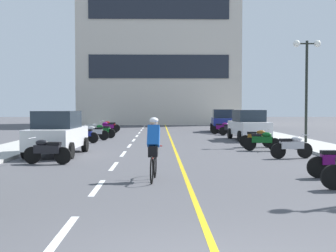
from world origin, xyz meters
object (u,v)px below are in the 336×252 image
Objects in this scene: motorcycle_8 at (95,132)px; motorcycle_3 at (47,151)px; motorcycle_7 at (84,134)px; motorcycle_6 at (257,138)px; motorcycle_5 at (262,141)px; motorcycle_12 at (107,127)px; parked_car_near at (58,133)px; motorcycle_9 at (102,131)px; street_lamp_mid at (307,68)px; motorcycle_13 at (110,126)px; motorcycle_11 at (222,128)px; parked_car_far at (223,121)px; cyclist_rider at (153,147)px; motorcycle_10 at (231,129)px; parked_car_mid at (249,125)px; motorcycle_4 at (292,146)px.

motorcycle_3 is at bearing -90.10° from motorcycle_8.
motorcycle_7 is 2.04m from motorcycle_8.
motorcycle_6 is at bearing 36.06° from motorcycle_3.
motorcycle_3 is 1.01× the size of motorcycle_7.
motorcycle_12 is (-8.60, 14.28, 0.00)m from motorcycle_5.
parked_car_near is 2.53× the size of motorcycle_9.
motorcycle_13 is at bearing 132.50° from street_lamp_mid.
parked_car_near reaches higher than motorcycle_11.
parked_car_far is (9.39, 17.63, 0.00)m from parked_car_near.
street_lamp_mid is 3.16× the size of motorcycle_13.
motorcycle_9 is (-8.46, 6.99, 0.00)m from motorcycle_6.
motorcycle_8 is at bearing 150.14° from motorcycle_6.
cyclist_rider reaches higher than motorcycle_5.
motorcycle_3 is at bearing -143.94° from motorcycle_6.
street_lamp_mid is 14.55m from motorcycle_3.
motorcycle_3 is at bearing -119.56° from motorcycle_10.
motorcycle_8 is (-9.29, -0.08, -0.44)m from parked_car_mid.
motorcycle_7 and motorcycle_10 have the same top height.
cyclist_rider is (3.84, -24.31, 0.41)m from motorcycle_13.
motorcycle_10 is at bearing -91.42° from parked_car_far.
parked_car_mid is at bearing 50.75° from motorcycle_3.
motorcycle_6 is 1.01× the size of motorcycle_10.
motorcycle_8 is at bearing -96.40° from motorcycle_9.
cyclist_rider is (-4.85, -20.82, 0.41)m from motorcycle_11.
street_lamp_mid is at bearing -71.03° from motorcycle_10.
parked_car_far is at bearing 50.34° from motorcycle_7.
motorcycle_4 is at bearing -64.72° from motorcycle_13.
motorcycle_9 is 7.49m from motorcycle_13.
motorcycle_7 is at bearing 107.42° from cyclist_rider.
motorcycle_8 is 1.03× the size of motorcycle_12.
parked_car_far is 2.56× the size of motorcycle_7.
motorcycle_9 is (-8.84, -7.30, -0.44)m from parked_car_far.
motorcycle_12 is at bearing 170.08° from motorcycle_11.
motorcycle_7 is (-9.28, 7.78, 0.00)m from motorcycle_4.
motorcycle_3 is at bearing -116.32° from motorcycle_11.
parked_car_mid is (-2.34, 3.44, -3.11)m from street_lamp_mid.
motorcycle_12 is (-9.37, 7.43, -0.44)m from parked_car_mid.
motorcycle_3 is at bearing -88.15° from motorcycle_7.
motorcycle_11 is (8.57, 17.32, 0.00)m from motorcycle_3.
cyclist_rider is (-4.98, -9.84, 0.41)m from motorcycle_6.
motorcycle_10 is at bearing 90.09° from motorcycle_4.
motorcycle_12 is at bearing 99.61° from cyclist_rider.
street_lamp_mid is at bearing -16.13° from motorcycle_8.
street_lamp_mid is at bearing 55.30° from cyclist_rider.
parked_car_mid is 2.52× the size of motorcycle_6.
motorcycle_4 is at bearing -8.97° from parked_car_near.
motorcycle_7 is at bearing 173.55° from street_lamp_mid.
motorcycle_8 is at bearing 141.49° from motorcycle_5.
parked_car_mid reaches higher than motorcycle_12.
motorcycle_11 is at bearing 63.68° from motorcycle_3.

